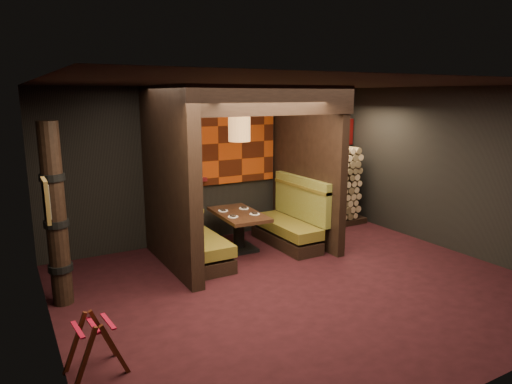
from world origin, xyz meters
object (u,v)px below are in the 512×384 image
at_px(totem_column, 56,217).
at_px(dining_table, 239,226).
at_px(booth_bench_right, 291,223).
at_px(firewood_stack, 326,187).
at_px(luggage_rack, 95,344).
at_px(booth_bench_left, 194,239).
at_px(pendant_lamp, 239,128).

bearing_deg(totem_column, dining_table, 13.67).
distance_m(booth_bench_right, firewood_stack, 1.58).
relative_size(luggage_rack, totem_column, 0.26).
relative_size(booth_bench_left, booth_bench_right, 1.00).
bearing_deg(pendant_lamp, booth_bench_right, -7.54).
relative_size(pendant_lamp, firewood_stack, 0.53).
bearing_deg(dining_table, pendant_lamp, -90.00).
bearing_deg(booth_bench_left, booth_bench_right, 0.00).
bearing_deg(luggage_rack, totem_column, 92.53).
bearing_deg(booth_bench_right, booth_bench_left, 180.00).
bearing_deg(totem_column, pendant_lamp, 12.77).
bearing_deg(pendant_lamp, dining_table, 90.00).
distance_m(booth_bench_left, dining_table, 0.93).
distance_m(booth_bench_right, pendant_lamp, 2.02).
bearing_deg(firewood_stack, totem_column, -166.81).
height_order(dining_table, luggage_rack, dining_table).
xyz_separation_m(pendant_lamp, totem_column, (-3.00, -0.68, -0.98)).
bearing_deg(booth_bench_right, luggage_rack, -148.80).
xyz_separation_m(booth_bench_left, luggage_rack, (-2.01, -2.36, -0.09)).
xyz_separation_m(dining_table, totem_column, (-3.00, -0.73, 0.73)).
distance_m(dining_table, totem_column, 3.17).
distance_m(pendant_lamp, firewood_stack, 2.75).
bearing_deg(booth_bench_right, totem_column, -172.14).
relative_size(booth_bench_right, firewood_stack, 0.92).
xyz_separation_m(booth_bench_left, totem_column, (-2.09, -0.55, 0.79)).
height_order(booth_bench_left, totem_column, totem_column).
bearing_deg(totem_column, luggage_rack, -87.47).
relative_size(luggage_rack, firewood_stack, 0.36).
bearing_deg(dining_table, totem_column, -166.33).
relative_size(dining_table, pendant_lamp, 1.47).
xyz_separation_m(booth_bench_right, dining_table, (-0.98, 0.18, 0.05)).
height_order(luggage_rack, firewood_stack, firewood_stack).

